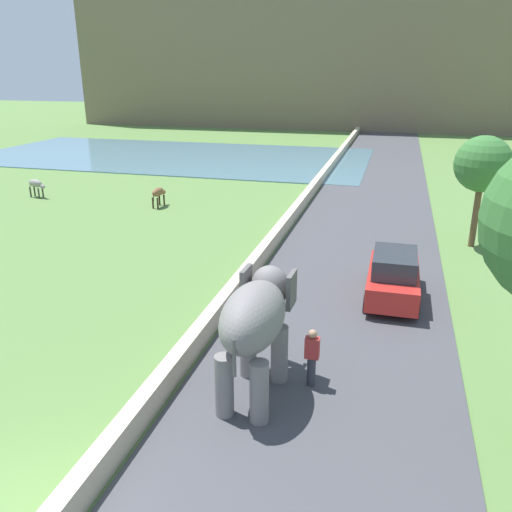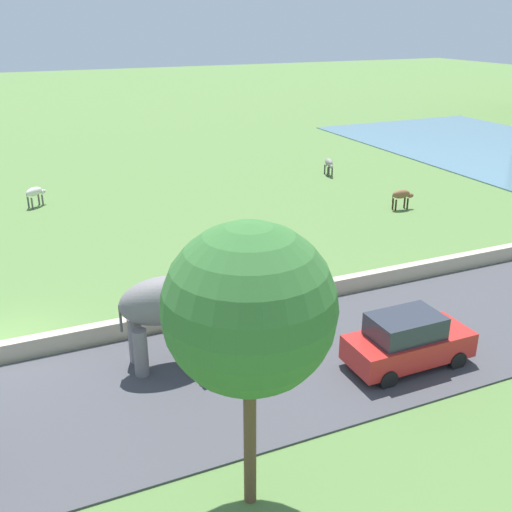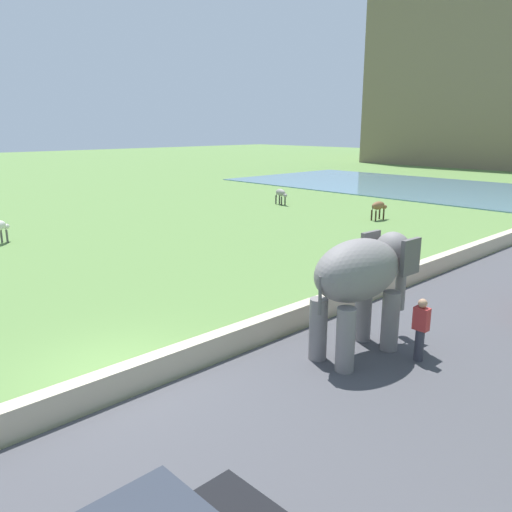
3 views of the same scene
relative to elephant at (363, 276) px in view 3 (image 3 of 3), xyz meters
The scene contains 7 objects.
ground_plane 6.37m from the elephant, 124.70° to the right, with size 220.00×220.00×0.00m, color #567A3D.
barrier_wall 13.34m from the elephant, 99.72° to the left, with size 0.40×110.00×0.67m, color beige.
lake 38.26m from the elephant, 117.15° to the left, with size 36.00×18.00×0.08m, color slate.
elephant is the anchor object (origin of this frame).
person_beside_elephant 1.84m from the elephant, 26.15° to the left, with size 0.36×0.22×1.63m.
cow_brown 19.52m from the elephant, 122.18° to the left, with size 0.51×1.40×1.15m.
cow_grey 25.17m from the elephant, 138.47° to the left, with size 1.42×0.70×1.15m.
Camera 3 is at (10.25, -5.06, 5.57)m, focal length 35.65 mm.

